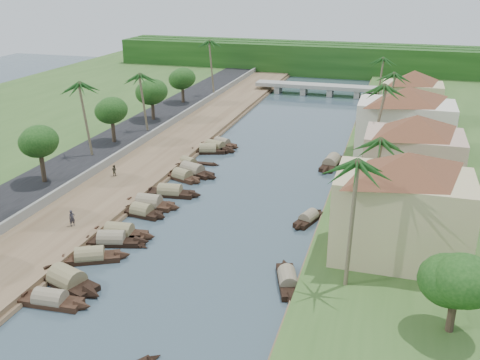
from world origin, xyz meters
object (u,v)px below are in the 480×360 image
(sampan_0, at_px, (50,300))
(sampan_1, at_px, (67,281))
(building_near, at_px, (402,205))
(person_near, at_px, (72,218))
(bridge, at_px, (317,87))

(sampan_0, xyz_separation_m, sampan_1, (-0.37, 3.05, 0.01))
(sampan_0, bearing_deg, sampan_1, 93.18)
(building_near, bearing_deg, person_near, -175.88)
(bridge, distance_m, building_near, 76.54)
(building_near, height_order, sampan_0, building_near)
(bridge, xyz_separation_m, sampan_0, (-8.51, -88.58, -1.31))
(bridge, relative_size, sampan_0, 3.64)
(sampan_1, height_order, person_near, person_near)
(building_near, distance_m, sampan_1, 30.74)
(bridge, height_order, sampan_0, bridge)
(bridge, distance_m, sampan_0, 89.00)
(sampan_0, bearing_deg, person_near, 111.14)
(building_near, distance_m, person_near, 33.57)
(sampan_0, relative_size, person_near, 4.32)
(bridge, bearing_deg, building_near, -75.61)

